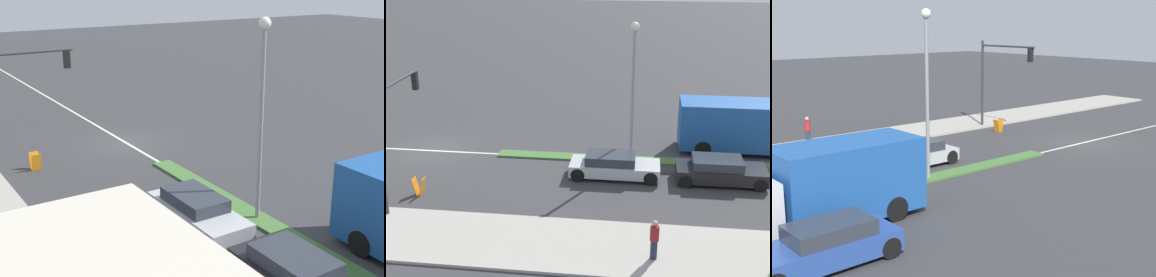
{
  "view_description": "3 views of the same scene",
  "coord_description": "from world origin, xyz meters",
  "views": [
    {
      "loc": [
        11.92,
        25.41,
        8.86
      ],
      "look_at": [
        -0.64,
        5.77,
        1.63
      ],
      "focal_mm": 50.0,
      "sensor_mm": 36.0,
      "label": 1
    },
    {
      "loc": [
        26.98,
        11.9,
        11.35
      ],
      "look_at": [
        1.43,
        8.63,
        1.68
      ],
      "focal_mm": 50.0,
      "sensor_mm": 36.0,
      "label": 2
    },
    {
      "loc": [
        -18.4,
        25.19,
        6.91
      ],
      "look_at": [
        -0.82,
        9.92,
        1.82
      ],
      "focal_mm": 50.0,
      "sensor_mm": 36.0,
      "label": 3
    }
  ],
  "objects": [
    {
      "name": "sedan_dark",
      "position": [
        2.2,
        15.8,
        0.62
      ],
      "size": [
        1.89,
        4.38,
        1.27
      ],
      "color": "black",
      "rests_on": "ground"
    },
    {
      "name": "warning_aframe_sign",
      "position": [
        5.41,
        1.6,
        0.43
      ],
      "size": [
        0.45,
        0.53,
        0.84
      ],
      "color": "orange",
      "rests_on": "ground"
    },
    {
      "name": "street_lamp",
      "position": [
        0.0,
        11.32,
        4.78
      ],
      "size": [
        0.44,
        0.44,
        7.37
      ],
      "color": "gray",
      "rests_on": "median_strip"
    },
    {
      "name": "traffic_signal_main",
      "position": [
        6.12,
        1.02,
        3.9
      ],
      "size": [
        4.59,
        0.34,
        5.6
      ],
      "color": "#333338",
      "rests_on": "sidewalk_right"
    },
    {
      "name": "lane_marking_center",
      "position": [
        0.0,
        0.0,
        0.0
      ],
      "size": [
        0.16,
        60.0,
        0.01
      ],
      "primitive_type": "cube",
      "color": "beige",
      "rests_on": "ground"
    },
    {
      "name": "sedan_silver",
      "position": [
        2.2,
        10.55,
        0.6
      ],
      "size": [
        1.78,
        4.5,
        1.22
      ],
      "color": "#B7BABF",
      "rests_on": "ground"
    }
  ]
}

